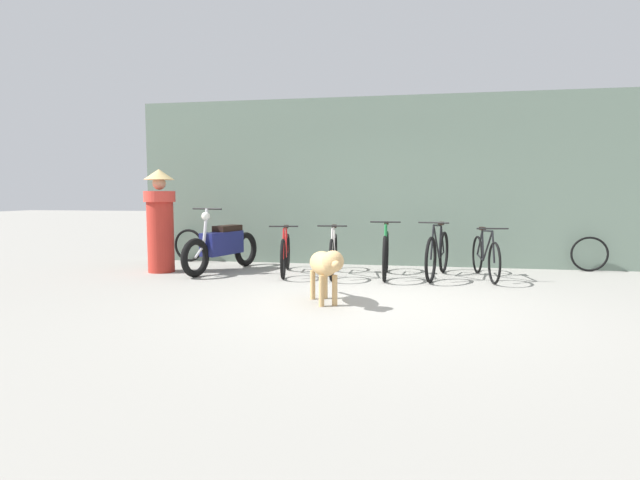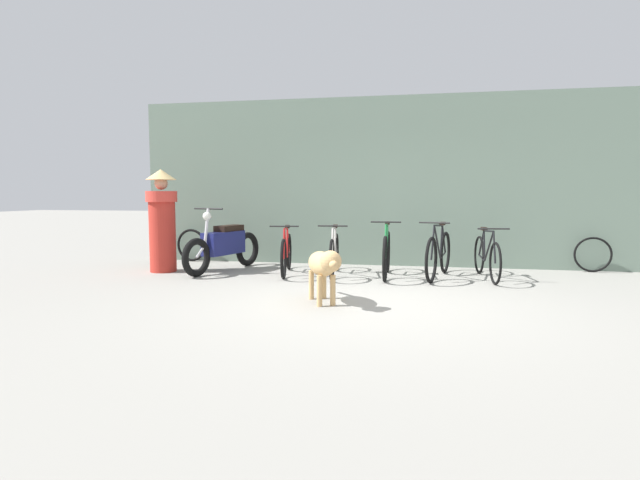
{
  "view_description": "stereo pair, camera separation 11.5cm",
  "coord_description": "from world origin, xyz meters",
  "px_view_note": "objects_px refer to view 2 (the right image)",
  "views": [
    {
      "loc": [
        0.4,
        -6.03,
        1.32
      ],
      "look_at": [
        -0.86,
        1.08,
        0.65
      ],
      "focal_mm": 28.0,
      "sensor_mm": 36.0,
      "label": 1
    },
    {
      "loc": [
        0.52,
        -6.0,
        1.32
      ],
      "look_at": [
        -0.86,
        1.08,
        0.65
      ],
      "focal_mm": 28.0,
      "sensor_mm": 36.0,
      "label": 2
    }
  ],
  "objects_px": {
    "bicycle_0": "(286,254)",
    "bicycle_1": "(334,254)",
    "bicycle_2": "(387,254)",
    "bicycle_4": "(487,257)",
    "spare_tire_right": "(593,255)",
    "bicycle_3": "(439,255)",
    "person_in_robes": "(162,219)",
    "spare_tire_left": "(191,245)",
    "motorcycle": "(224,246)",
    "stray_dog": "(323,265)"
  },
  "relations": [
    {
      "from": "bicycle_2",
      "to": "spare_tire_right",
      "type": "relative_size",
      "value": 2.76
    },
    {
      "from": "bicycle_0",
      "to": "person_in_robes",
      "type": "distance_m",
      "value": 2.21
    },
    {
      "from": "bicycle_3",
      "to": "person_in_robes",
      "type": "height_order",
      "value": "person_in_robes"
    },
    {
      "from": "bicycle_3",
      "to": "bicycle_4",
      "type": "relative_size",
      "value": 1.04
    },
    {
      "from": "person_in_robes",
      "to": "bicycle_2",
      "type": "bearing_deg",
      "value": -163.69
    },
    {
      "from": "bicycle_3",
      "to": "bicycle_4",
      "type": "distance_m",
      "value": 0.73
    },
    {
      "from": "bicycle_3",
      "to": "person_in_robes",
      "type": "distance_m",
      "value": 4.62
    },
    {
      "from": "bicycle_0",
      "to": "spare_tire_left",
      "type": "relative_size",
      "value": 2.53
    },
    {
      "from": "bicycle_3",
      "to": "spare_tire_right",
      "type": "xyz_separation_m",
      "value": [
        2.58,
        1.06,
        -0.07
      ]
    },
    {
      "from": "bicycle_3",
      "to": "bicycle_2",
      "type": "bearing_deg",
      "value": -72.09
    },
    {
      "from": "person_in_robes",
      "to": "bicycle_3",
      "type": "bearing_deg",
      "value": -163.46
    },
    {
      "from": "bicycle_3",
      "to": "spare_tire_right",
      "type": "distance_m",
      "value": 2.79
    },
    {
      "from": "bicycle_0",
      "to": "bicycle_4",
      "type": "bearing_deg",
      "value": 82.68
    },
    {
      "from": "motorcycle",
      "to": "person_in_robes",
      "type": "height_order",
      "value": "person_in_robes"
    },
    {
      "from": "spare_tire_left",
      "to": "bicycle_3",
      "type": "bearing_deg",
      "value": -12.76
    },
    {
      "from": "stray_dog",
      "to": "person_in_robes",
      "type": "relative_size",
      "value": 0.65
    },
    {
      "from": "bicycle_4",
      "to": "bicycle_2",
      "type": "bearing_deg",
      "value": -92.06
    },
    {
      "from": "motorcycle",
      "to": "person_in_robes",
      "type": "xyz_separation_m",
      "value": [
        -1.0,
        -0.24,
        0.46
      ]
    },
    {
      "from": "bicycle_4",
      "to": "motorcycle",
      "type": "relative_size",
      "value": 0.85
    },
    {
      "from": "bicycle_4",
      "to": "spare_tire_right",
      "type": "height_order",
      "value": "bicycle_4"
    },
    {
      "from": "motorcycle",
      "to": "person_in_robes",
      "type": "relative_size",
      "value": 1.12
    },
    {
      "from": "motorcycle",
      "to": "stray_dog",
      "type": "height_order",
      "value": "motorcycle"
    },
    {
      "from": "bicycle_4",
      "to": "bicycle_3",
      "type": "bearing_deg",
      "value": -92.32
    },
    {
      "from": "bicycle_3",
      "to": "bicycle_1",
      "type": "bearing_deg",
      "value": -73.57
    },
    {
      "from": "motorcycle",
      "to": "spare_tire_right",
      "type": "xyz_separation_m",
      "value": [
        6.16,
        1.06,
        -0.14
      ]
    },
    {
      "from": "bicycle_1",
      "to": "motorcycle",
      "type": "distance_m",
      "value": 1.93
    },
    {
      "from": "bicycle_2",
      "to": "stray_dog",
      "type": "xyz_separation_m",
      "value": [
        -0.63,
        -2.13,
        0.1
      ]
    },
    {
      "from": "motorcycle",
      "to": "stray_dog",
      "type": "distance_m",
      "value": 3.07
    },
    {
      "from": "bicycle_2",
      "to": "spare_tire_left",
      "type": "bearing_deg",
      "value": -106.88
    },
    {
      "from": "bicycle_3",
      "to": "person_in_robes",
      "type": "xyz_separation_m",
      "value": [
        -4.58,
        -0.23,
        0.53
      ]
    },
    {
      "from": "bicycle_3",
      "to": "bicycle_4",
      "type": "bearing_deg",
      "value": 107.42
    },
    {
      "from": "motorcycle",
      "to": "bicycle_3",
      "type": "bearing_deg",
      "value": 106.76
    },
    {
      "from": "bicycle_2",
      "to": "person_in_robes",
      "type": "bearing_deg",
      "value": -88.06
    },
    {
      "from": "bicycle_4",
      "to": "spare_tire_left",
      "type": "bearing_deg",
      "value": -106.43
    },
    {
      "from": "bicycle_2",
      "to": "bicycle_4",
      "type": "height_order",
      "value": "bicycle_2"
    },
    {
      "from": "bicycle_1",
      "to": "bicycle_3",
      "type": "bearing_deg",
      "value": 87.21
    },
    {
      "from": "bicycle_0",
      "to": "spare_tire_right",
      "type": "xyz_separation_m",
      "value": [
        5.03,
        1.16,
        -0.04
      ]
    },
    {
      "from": "bicycle_0",
      "to": "bicycle_3",
      "type": "relative_size",
      "value": 0.94
    },
    {
      "from": "stray_dog",
      "to": "person_in_robes",
      "type": "bearing_deg",
      "value": -146.8
    },
    {
      "from": "bicycle_1",
      "to": "spare_tire_right",
      "type": "height_order",
      "value": "bicycle_1"
    },
    {
      "from": "motorcycle",
      "to": "spare_tire_right",
      "type": "height_order",
      "value": "motorcycle"
    },
    {
      "from": "bicycle_2",
      "to": "person_in_robes",
      "type": "distance_m",
      "value": 3.81
    },
    {
      "from": "bicycle_0",
      "to": "bicycle_1",
      "type": "xyz_separation_m",
      "value": [
        0.8,
        0.02,
        0.01
      ]
    },
    {
      "from": "bicycle_0",
      "to": "bicycle_2",
      "type": "relative_size",
      "value": 0.97
    },
    {
      "from": "bicycle_3",
      "to": "spare_tire_right",
      "type": "bearing_deg",
      "value": 126.36
    },
    {
      "from": "motorcycle",
      "to": "spare_tire_right",
      "type": "relative_size",
      "value": 3.23
    },
    {
      "from": "spare_tire_right",
      "to": "bicycle_4",
      "type": "bearing_deg",
      "value": -151.12
    },
    {
      "from": "bicycle_0",
      "to": "bicycle_2",
      "type": "bearing_deg",
      "value": 81.49
    },
    {
      "from": "stray_dog",
      "to": "bicycle_0",
      "type": "bearing_deg",
      "value": -179.14
    },
    {
      "from": "stray_dog",
      "to": "bicycle_1",
      "type": "bearing_deg",
      "value": 160.88
    }
  ]
}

